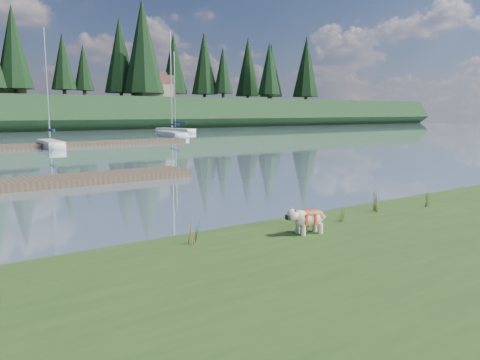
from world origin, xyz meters
TOP-DOWN VIEW (x-y plane):
  - ground at (0.00, 30.00)m, footprint 200.00×200.00m
  - bank at (0.00, -6.00)m, footprint 60.00×9.00m
  - bulldog at (0.67, -2.90)m, footprint 0.92×0.46m
  - dock_far at (2.00, 30.00)m, footprint 26.00×2.20m
  - sailboat_bg_2 at (3.05, 29.61)m, footprint 1.42×6.09m
  - sailboat_bg_4 at (18.45, 39.01)m, footprint 2.76×8.06m
  - sailboat_bg_5 at (23.53, 48.56)m, footprint 3.07×7.70m
  - weed_0 at (0.68, -2.74)m, footprint 0.17×0.14m
  - weed_1 at (1.07, -2.56)m, footprint 0.17×0.14m
  - weed_2 at (3.45, -2.31)m, footprint 0.17×0.14m
  - weed_3 at (-1.59, -2.18)m, footprint 0.17×0.14m
  - weed_4 at (2.06, -2.55)m, footprint 0.17×0.14m
  - weed_5 at (5.08, -2.73)m, footprint 0.17×0.14m
  - mud_lip at (0.00, -1.60)m, footprint 60.00×0.50m
  - conifer_5 at (15.00, 70.00)m, footprint 3.96×3.96m
  - conifer_6 at (28.00, 68.00)m, footprint 7.04×7.04m
  - conifer_7 at (42.00, 71.00)m, footprint 5.28×5.28m
  - conifer_8 at (55.00, 67.00)m, footprint 4.62×4.62m
  - conifer_9 at (68.00, 70.00)m, footprint 5.94×5.94m
  - house_1 at (6.00, 71.00)m, footprint 6.30×5.30m
  - house_2 at (30.00, 69.00)m, footprint 6.30×5.30m

SIDE VIEW (x-z plane):
  - ground at x=0.00m, z-range 0.00..0.00m
  - mud_lip at x=0.00m, z-range 0.00..0.14m
  - dock_far at x=2.00m, z-range 0.00..0.30m
  - bank at x=0.00m, z-range 0.00..0.35m
  - sailboat_bg_5 at x=23.53m, z-range -5.11..5.75m
  - sailboat_bg_4 at x=18.45m, z-range -5.51..6.16m
  - sailboat_bg_2 at x=3.05m, z-range -4.32..4.99m
  - weed_4 at x=2.06m, z-range 0.32..0.75m
  - weed_3 at x=-1.59m, z-range 0.31..0.80m
  - weed_5 at x=5.08m, z-range 0.31..0.83m
  - weed_1 at x=1.07m, z-range 0.30..0.88m
  - weed_0 at x=0.68m, z-range 0.30..0.90m
  - weed_2 at x=3.45m, z-range 0.29..1.05m
  - bulldog at x=0.67m, z-range 0.42..0.96m
  - house_1 at x=6.00m, z-range 4.99..9.64m
  - house_2 at x=30.00m, z-range 4.99..9.64m
  - conifer_5 at x=15.00m, z-range 5.65..16.00m
  - conifer_8 at x=55.00m, z-range 5.62..17.40m
  - conifer_7 at x=42.00m, z-range 5.59..18.79m
  - conifer_9 at x=68.00m, z-range 5.55..20.18m
  - conifer_6 at x=28.00m, z-range 5.49..22.49m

